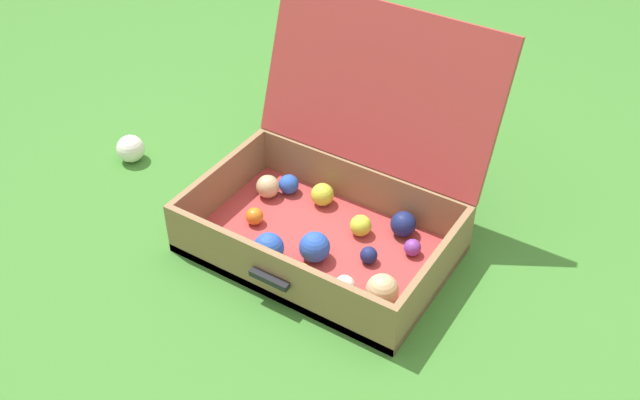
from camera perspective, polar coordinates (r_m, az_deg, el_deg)
name	(u,v)px	position (r m, az deg, el deg)	size (l,w,h in m)	color
ground_plane	(325,242)	(2.06, 0.40, -3.19)	(16.00, 16.00, 0.00)	#3D7A2D
open_suitcase	(336,200)	(2.00, 1.24, 0.02)	(0.68, 0.61, 0.57)	#B23838
stray_ball_on_grass	(130,149)	(2.40, -14.18, 3.74)	(0.09, 0.09, 0.09)	white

